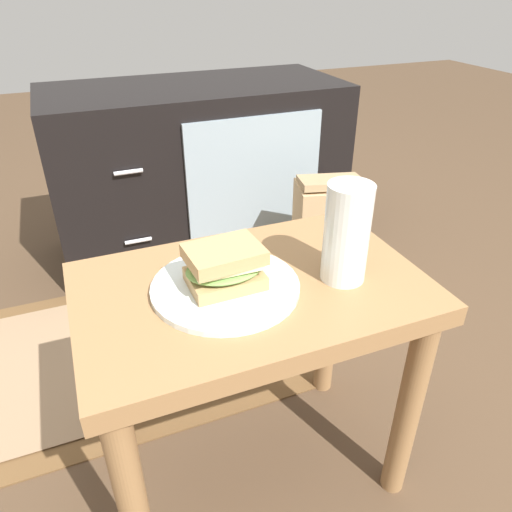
{
  "coord_description": "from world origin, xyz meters",
  "views": [
    {
      "loc": [
        -0.23,
        -0.6,
        0.9
      ],
      "look_at": [
        0.01,
        0.0,
        0.51
      ],
      "focal_mm": 33.83,
      "sensor_mm": 36.0,
      "label": 1
    }
  ],
  "objects": [
    {
      "name": "paper_bag",
      "position": [
        0.44,
        0.5,
        0.19
      ],
      "size": [
        0.21,
        0.18,
        0.4
      ],
      "color": "tan",
      "rests_on": "ground"
    },
    {
      "name": "tv_cabinet",
      "position": [
        0.18,
        0.95,
        0.29
      ],
      "size": [
        0.96,
        0.46,
        0.58
      ],
      "color": "black",
      "rests_on": "ground"
    },
    {
      "name": "side_table",
      "position": [
        0.0,
        0.0,
        0.37
      ],
      "size": [
        0.56,
        0.36,
        0.46
      ],
      "color": "olive",
      "rests_on": "ground"
    },
    {
      "name": "plate",
      "position": [
        -0.04,
        -0.0,
        0.47
      ],
      "size": [
        0.23,
        0.23,
        0.01
      ],
      "primitive_type": "cylinder",
      "color": "silver",
      "rests_on": "side_table"
    },
    {
      "name": "beer_glass",
      "position": [
        0.14,
        -0.04,
        0.54
      ],
      "size": [
        0.07,
        0.07,
        0.16
      ],
      "color": "silver",
      "rests_on": "side_table"
    },
    {
      "name": "sandwich_front",
      "position": [
        -0.04,
        -0.0,
        0.5
      ],
      "size": [
        0.12,
        0.09,
        0.07
      ],
      "color": "tan",
      "rests_on": "plate"
    },
    {
      "name": "area_rug",
      "position": [
        -0.4,
        0.46,
        0.0
      ],
      "size": [
        1.3,
        0.64,
        0.01
      ],
      "color": "brown",
      "rests_on": "ground"
    },
    {
      "name": "ground_plane",
      "position": [
        0.0,
        0.0,
        0.0
      ],
      "size": [
        8.0,
        8.0,
        0.0
      ],
      "primitive_type": "plane",
      "color": "#4C3826"
    }
  ]
}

